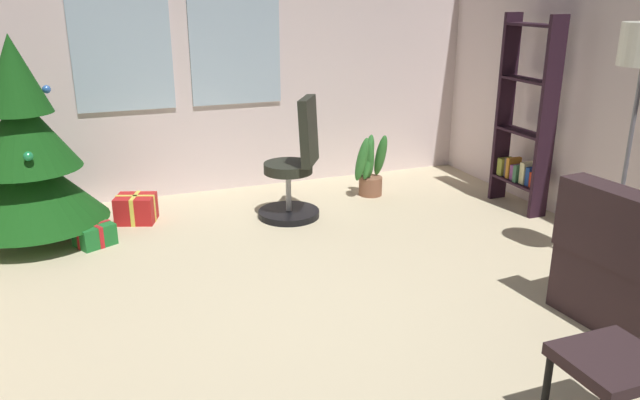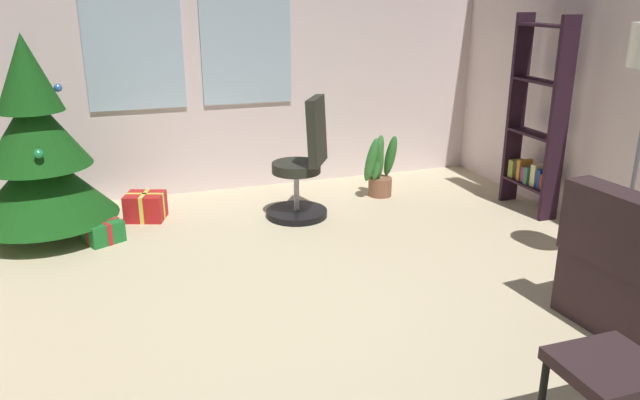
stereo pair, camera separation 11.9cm
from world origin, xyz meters
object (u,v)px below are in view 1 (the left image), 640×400
Objects in this scene: footstool at (612,368)px; potted_plant at (370,168)px; office_chair at (295,172)px; gift_box_green at (94,235)px; bookshelf at (524,126)px; gift_box_red at (136,209)px; holiday_tree at (27,157)px.

potted_plant reaches higher than footstool.
footstool is at bearing -83.23° from office_chair.
gift_box_green is 0.32× the size of office_chair.
bookshelf is 1.51m from potted_plant.
office_chair is 0.62× the size of bookshelf.
gift_box_red is at bearing 115.54° from footstool.
footstool is 0.40× the size of office_chair.
office_chair is (1.74, 0.04, 0.34)m from gift_box_green.
gift_box_red is 2.28m from potted_plant.
gift_box_red is at bearing 49.86° from gift_box_green.
holiday_tree is 5.80× the size of gift_box_green.
footstool is 3.90m from gift_box_green.
footstool is 1.24× the size of gift_box_green.
holiday_tree reaches higher than gift_box_red.
footstool is 3.66m from potted_plant.
gift_box_red is at bearing 165.63° from bookshelf.
footstool is 0.25× the size of bookshelf.
office_chair is 2.16m from bookshelf.
gift_box_green is at bearing -130.14° from gift_box_red.
footstool is at bearing -64.46° from gift_box_red.
gift_box_red is (-1.76, 3.69, -0.24)m from footstool.
office_chair is at bearing -7.17° from holiday_tree.
bookshelf reaches higher than office_chair.
holiday_tree is (-2.57, 3.56, 0.34)m from footstool.
potted_plant is (3.08, 0.06, -0.42)m from holiday_tree.
potted_plant is (0.90, 0.33, -0.14)m from office_chair.
holiday_tree is 1.16× the size of bookshelf.
bookshelf is at bearing -6.65° from gift_box_green.
bookshelf is 2.80× the size of potted_plant.
bookshelf is (2.08, -0.48, 0.36)m from office_chair.
office_chair is at bearing -16.26° from gift_box_red.
bookshelf is (3.45, -0.88, 0.67)m from gift_box_red.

